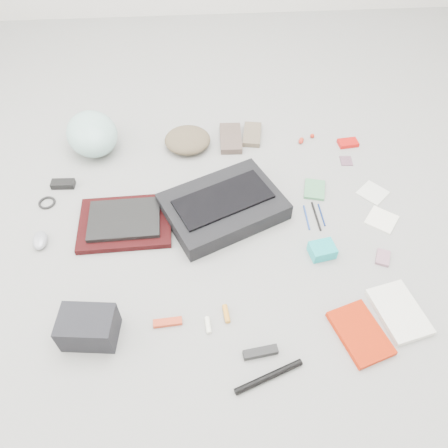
{
  "coord_description": "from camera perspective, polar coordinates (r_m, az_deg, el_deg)",
  "views": [
    {
      "loc": [
        -0.08,
        -1.15,
        1.43
      ],
      "look_at": [
        0.0,
        0.0,
        0.05
      ],
      "focal_mm": 35.0,
      "sensor_mm": 36.0,
      "label": 1
    }
  ],
  "objects": [
    {
      "name": "ground_plane",
      "position": [
        1.83,
        0.0,
        -1.0
      ],
      "size": [
        4.0,
        4.0,
        0.0
      ],
      "primitive_type": "plane",
      "color": "gray"
    },
    {
      "name": "messenger_bag",
      "position": [
        1.87,
        -0.09,
        2.3
      ],
      "size": [
        0.58,
        0.51,
        0.08
      ],
      "primitive_type": "cube",
      "rotation": [
        0.0,
        0.0,
        0.43
      ],
      "color": "black",
      "rests_on": "ground_plane"
    },
    {
      "name": "bag_flap",
      "position": [
        1.84,
        -0.1,
        3.26
      ],
      "size": [
        0.44,
        0.33,
        0.01
      ],
      "primitive_type": "cube",
      "rotation": [
        0.0,
        0.0,
        0.43
      ],
      "color": "black",
      "rests_on": "messenger_bag"
    },
    {
      "name": "laptop_sleeve",
      "position": [
        1.89,
        -12.78,
        0.18
      ],
      "size": [
        0.39,
        0.3,
        0.03
      ],
      "primitive_type": "cube",
      "rotation": [
        0.0,
        0.0,
        0.03
      ],
      "color": "black",
      "rests_on": "ground_plane"
    },
    {
      "name": "laptop",
      "position": [
        1.88,
        -12.9,
        0.63
      ],
      "size": [
        0.3,
        0.22,
        0.02
      ],
      "primitive_type": "cube",
      "rotation": [
        0.0,
        0.0,
        0.03
      ],
      "color": "black",
      "rests_on": "laptop_sleeve"
    },
    {
      "name": "bike_helmet",
      "position": [
        2.25,
        -16.87,
        11.23
      ],
      "size": [
        0.34,
        0.37,
        0.18
      ],
      "primitive_type": "ellipsoid",
      "rotation": [
        0.0,
        0.0,
        0.39
      ],
      "color": "#A1D8CD",
      "rests_on": "ground_plane"
    },
    {
      "name": "beanie",
      "position": [
        2.2,
        -4.79,
        10.89
      ],
      "size": [
        0.24,
        0.23,
        0.08
      ],
      "primitive_type": "ellipsoid",
      "rotation": [
        0.0,
        0.0,
        -0.06
      ],
      "color": "brown",
      "rests_on": "ground_plane"
    },
    {
      "name": "mitten_left",
      "position": [
        2.24,
        0.88,
        11.13
      ],
      "size": [
        0.11,
        0.22,
        0.03
      ],
      "primitive_type": "cube",
      "rotation": [
        0.0,
        0.0,
        -0.03
      ],
      "color": "brown",
      "rests_on": "ground_plane"
    },
    {
      "name": "mitten_right",
      "position": [
        2.28,
        3.68,
        11.59
      ],
      "size": [
        0.12,
        0.19,
        0.03
      ],
      "primitive_type": "cube",
      "rotation": [
        0.0,
        0.0,
        -0.17
      ],
      "color": "#6B5D49",
      "rests_on": "ground_plane"
    },
    {
      "name": "power_brick",
      "position": [
        2.13,
        -20.28,
        4.93
      ],
      "size": [
        0.11,
        0.05,
        0.03
      ],
      "primitive_type": "cube",
      "rotation": [
        0.0,
        0.0,
        -0.04
      ],
      "color": "black",
      "rests_on": "ground_plane"
    },
    {
      "name": "cable_coil",
      "position": [
        2.09,
        -22.13,
        2.6
      ],
      "size": [
        0.1,
        0.1,
        0.01
      ],
      "primitive_type": "torus",
      "rotation": [
        0.0,
        0.0,
        0.32
      ],
      "color": "black",
      "rests_on": "ground_plane"
    },
    {
      "name": "mouse",
      "position": [
        1.93,
        -22.91,
        -1.97
      ],
      "size": [
        0.07,
        0.1,
        0.04
      ],
      "primitive_type": "ellipsoid",
      "rotation": [
        0.0,
        0.0,
        0.12
      ],
      "color": "#9396A0",
      "rests_on": "ground_plane"
    },
    {
      "name": "camera_bag",
      "position": [
        1.6,
        -17.28,
        -12.78
      ],
      "size": [
        0.2,
        0.15,
        0.12
      ],
      "primitive_type": "cube",
      "rotation": [
        0.0,
        0.0,
        -0.11
      ],
      "color": "black",
      "rests_on": "ground_plane"
    },
    {
      "name": "multitool",
      "position": [
        1.61,
        -7.37,
        -12.62
      ],
      "size": [
        0.11,
        0.04,
        0.02
      ],
      "primitive_type": "cube",
      "rotation": [
        0.0,
        0.0,
        0.07
      ],
      "color": "#B43418",
      "rests_on": "ground_plane"
    },
    {
      "name": "toiletry_tube_white",
      "position": [
        1.59,
        -2.1,
        -13.06
      ],
      "size": [
        0.02,
        0.06,
        0.02
      ],
      "primitive_type": "cylinder",
      "rotation": [
        1.57,
        0.0,
        0.09
      ],
      "color": "white",
      "rests_on": "ground_plane"
    },
    {
      "name": "toiletry_tube_orange",
      "position": [
        1.61,
        0.3,
        -11.64
      ],
      "size": [
        0.03,
        0.07,
        0.02
      ],
      "primitive_type": "cylinder",
      "rotation": [
        1.57,
        0.0,
        0.11
      ],
      "color": "orange",
      "rests_on": "ground_plane"
    },
    {
      "name": "u_lock",
      "position": [
        1.55,
        4.79,
        -16.36
      ],
      "size": [
        0.12,
        0.05,
        0.02
      ],
      "primitive_type": "cube",
      "rotation": [
        0.0,
        0.0,
        0.14
      ],
      "color": "black",
      "rests_on": "ground_plane"
    },
    {
      "name": "bike_pump",
      "position": [
        1.52,
        5.88,
        -19.22
      ],
      "size": [
        0.24,
        0.11,
        0.02
      ],
      "primitive_type": "cylinder",
      "rotation": [
        0.0,
        1.57,
        0.36
      ],
      "color": "black",
      "rests_on": "ground_plane"
    },
    {
      "name": "book_red",
      "position": [
        1.64,
        17.37,
        -13.46
      ],
      "size": [
        0.21,
        0.26,
        0.02
      ],
      "primitive_type": "cube",
      "rotation": [
        0.0,
        0.0,
        0.31
      ],
      "color": "red",
      "rests_on": "ground_plane"
    },
    {
      "name": "book_white",
      "position": [
        1.73,
        21.88,
        -10.58
      ],
      "size": [
        0.2,
        0.26,
        0.02
      ],
      "primitive_type": "cube",
      "rotation": [
        0.0,
        0.0,
        0.23
      ],
      "color": "silver",
      "rests_on": "ground_plane"
    },
    {
      "name": "notepad",
      "position": [
        2.03,
        11.74,
        4.44
      ],
      "size": [
        0.12,
        0.14,
        0.01
      ],
      "primitive_type": "cube",
      "rotation": [
        0.0,
        0.0,
        -0.25
      ],
      "color": "#478A59",
      "rests_on": "ground_plane"
    },
    {
      "name": "pen_blue",
      "position": [
        1.91,
        10.73,
        0.86
      ],
      "size": [
        0.01,
        0.14,
        0.01
      ],
      "primitive_type": "cylinder",
      "rotation": [
        1.57,
        0.0,
        -0.01
      ],
      "color": "navy",
      "rests_on": "ground_plane"
    },
    {
      "name": "pen_black",
      "position": [
        1.92,
        11.95,
        1.02
      ],
      "size": [
        0.01,
        0.16,
        0.01
      ],
      "primitive_type": "cylinder",
      "rotation": [
        1.57,
        0.0,
        0.03
      ],
      "color": "black",
      "rests_on": "ground_plane"
    },
    {
      "name": "pen_navy",
      "position": [
        1.94,
        12.62,
        1.19
      ],
      "size": [
        0.01,
        0.13,
        0.01
      ],
      "primitive_type": "cylinder",
      "rotation": [
        1.57,
        0.0,
        0.02
      ],
      "color": "navy",
      "rests_on": "ground_plane"
    },
    {
      "name": "accordion_wallet",
      "position": [
        1.79,
        12.7,
        -3.36
      ],
      "size": [
        0.11,
        0.1,
        0.05
      ],
      "primitive_type": "cube",
      "rotation": [
        0.0,
        0.0,
        0.19
      ],
      "color": "#18B7B9",
      "rests_on": "ground_plane"
    },
    {
      "name": "card_deck",
      "position": [
        1.86,
        20.03,
        -4.15
      ],
      "size": [
        0.08,
        0.09,
        0.01
      ],
      "primitive_type": "cube",
      "rotation": [
        0.0,
        0.0,
        -0.4
      ],
      "color": "#A17082",
      "rests_on": "ground_plane"
    },
    {
      "name": "napkin_top",
      "position": [
        2.09,
        18.86,
        3.87
      ],
      "size": [
        0.16,
        0.16,
        0.01
      ],
      "primitive_type": "cube",
      "rotation": [
        0.0,
        0.0,
        0.74
      ],
      "color": "silver",
      "rests_on": "ground_plane"
    },
    {
      "name": "napkin_bottom",
      "position": [
        1.99,
        19.9,
        0.53
      ],
      "size": [
        0.16,
        0.16,
        0.01
      ],
      "primitive_type": "cube",
      "rotation": [
        0.0,
        0.0,
        0.92
      ],
      "color": "white",
      "rests_on": "ground_plane"
    },
    {
      "name": "lollipop_a",
      "position": [
        2.26,
        10.0,
        10.58
      ],
      "size": [
        0.03,
        0.03,
        0.02
      ],
      "primitive_type": "sphere",
      "rotation": [
        0.0,
        0.0,
        0.3
      ],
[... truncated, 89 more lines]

